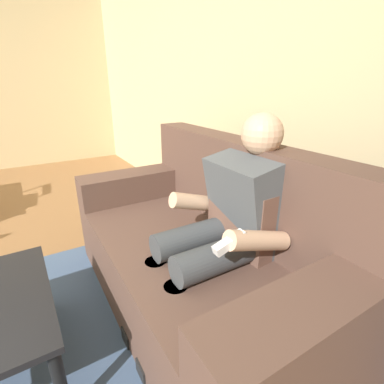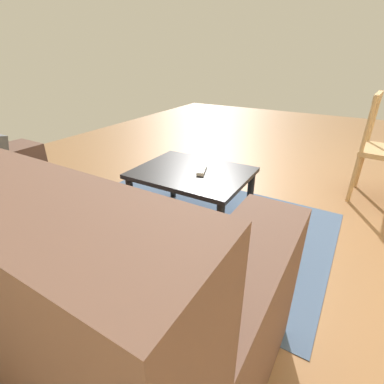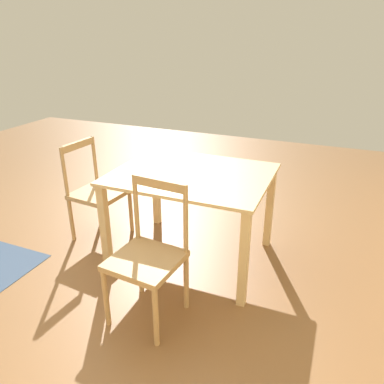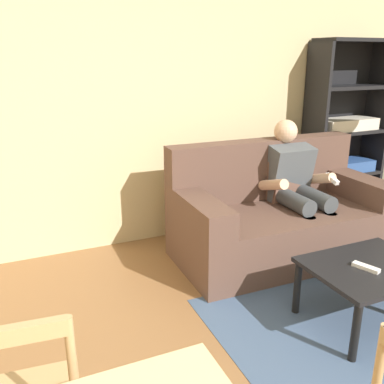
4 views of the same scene
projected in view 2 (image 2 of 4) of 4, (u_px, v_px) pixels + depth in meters
name	position (u px, v px, depth m)	size (l,w,h in m)	color
ground_plane	(363.00, 202.00, 2.47)	(8.05, 8.05, 0.00)	brown
couch	(44.00, 269.00, 1.19)	(1.86, 0.94, 0.99)	brown
coffee_table	(192.00, 178.00, 2.03)	(0.79, 0.62, 0.42)	black
tv_remote	(202.00, 170.00, 1.99)	(0.05, 0.17, 0.02)	white
area_rug	(192.00, 221.00, 2.19)	(2.00, 1.40, 0.01)	#3D5170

